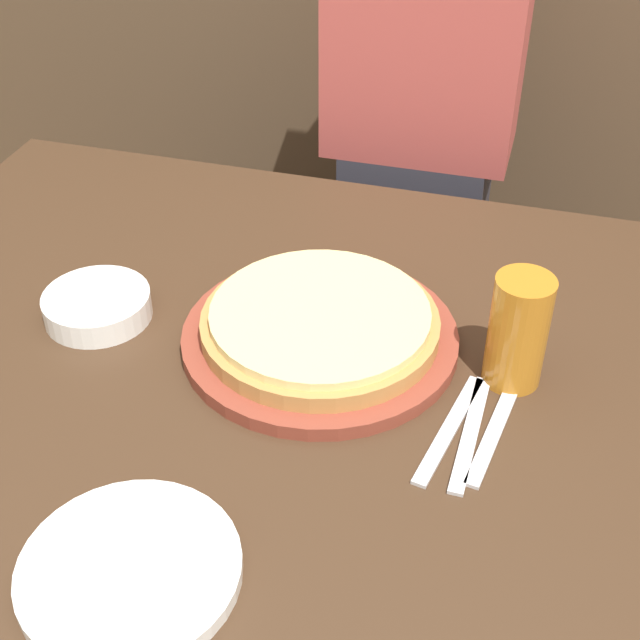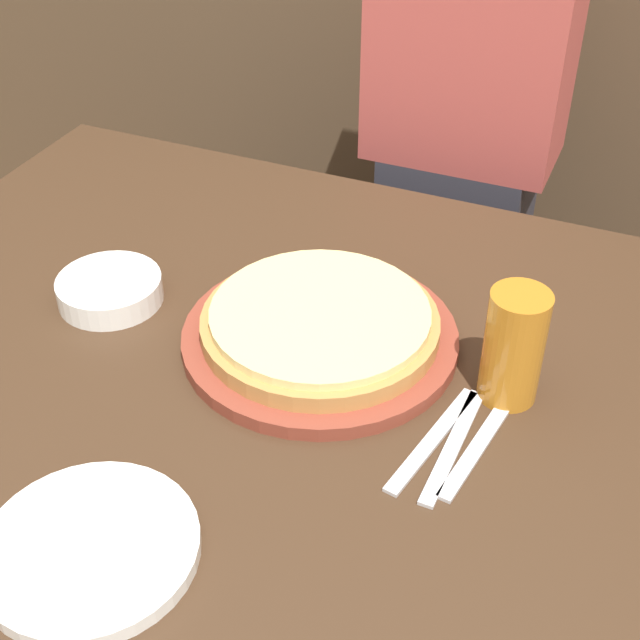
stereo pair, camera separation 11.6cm
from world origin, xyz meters
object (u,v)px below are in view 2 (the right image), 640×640
pizza_on_board (320,329)px  dinner_knife (453,446)px  dinner_plate (90,548)px  fork (433,439)px  beer_glass (514,342)px  diner_person (458,187)px  side_bowl (110,290)px  spoon (474,452)px

pizza_on_board → dinner_knife: pizza_on_board is taller
dinner_plate → fork: 0.40m
dinner_knife → beer_glass: bearing=73.4°
dinner_knife → diner_person: diner_person is taller
beer_glass → fork: beer_glass is taller
pizza_on_board → diner_person: size_ratio=0.27×
side_bowl → dinner_knife: 0.53m
dinner_knife → fork: bearing=180.0°
dinner_knife → spoon: (0.03, 0.00, 0.00)m
spoon → diner_person: bearing=106.7°
pizza_on_board → dinner_knife: 0.25m
beer_glass → diner_person: diner_person is taller
pizza_on_board → spoon: bearing=-25.4°
spoon → pizza_on_board: bearing=154.6°
dinner_plate → fork: (0.27, 0.29, -0.01)m
pizza_on_board → diner_person: diner_person is taller
dinner_knife → side_bowl: bearing=170.3°
beer_glass → side_bowl: 0.57m
pizza_on_board → side_bowl: pizza_on_board is taller
side_bowl → diner_person: diner_person is taller
dinner_plate → beer_glass: bearing=50.7°
dinner_knife → diner_person: bearing=104.9°
beer_glass → dinner_plate: bearing=-129.3°
pizza_on_board → fork: 0.22m
dinner_plate → spoon: size_ratio=1.32×
beer_glass → fork: bearing=-117.3°
pizza_on_board → beer_glass: (0.25, -0.00, 0.06)m
spoon → side_bowl: bearing=170.7°
dinner_plate → fork: size_ratio=1.13×
pizza_on_board → fork: (0.19, -0.11, -0.02)m
diner_person → spoon: bearing=-73.3°
spoon → dinner_plate: bearing=-137.9°
side_bowl → dinner_knife: bearing=-9.7°
pizza_on_board → spoon: size_ratio=2.15×
beer_glass → spoon: (-0.01, -0.11, -0.08)m
side_bowl → fork: 0.51m
side_bowl → diner_person: bearing=64.6°
dinner_plate → diner_person: (0.09, 1.06, -0.10)m
side_bowl → dinner_knife: size_ratio=0.74×
dinner_plate → spoon: bearing=42.1°
pizza_on_board → fork: size_ratio=1.84×
diner_person → dinner_knife: bearing=-75.1°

